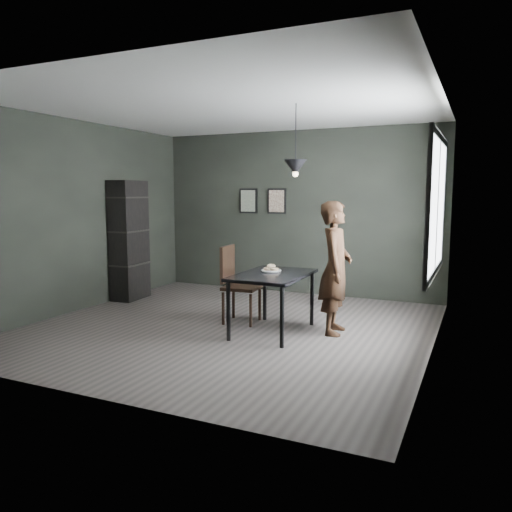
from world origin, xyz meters
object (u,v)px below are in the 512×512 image
at_px(white_plate, 271,271).
at_px(wood_chair, 235,279).
at_px(pendant_lamp, 295,167).
at_px(cafe_table, 273,280).
at_px(woman, 335,268).
at_px(shelf_unit, 129,240).

xyz_separation_m(white_plate, wood_chair, (-0.58, 0.14, -0.16)).
bearing_deg(pendant_lamp, cafe_table, -158.20).
distance_m(cafe_table, white_plate, 0.18).
bearing_deg(woman, white_plate, 94.54).
bearing_deg(cafe_table, wood_chair, 157.78).
height_order(white_plate, pendant_lamp, pendant_lamp).
bearing_deg(shelf_unit, wood_chair, -19.58).
height_order(cafe_table, white_plate, white_plate).
xyz_separation_m(woman, pendant_lamp, (-0.46, -0.21, 1.23)).
bearing_deg(woman, pendant_lamp, 106.18).
xyz_separation_m(woman, shelf_unit, (-3.63, 0.59, 0.15)).
distance_m(cafe_table, woman, 0.79).
bearing_deg(white_plate, shelf_unit, 165.04).
bearing_deg(pendant_lamp, shelf_unit, 165.94).
bearing_deg(woman, cafe_table, 105.42).
relative_size(woman, wood_chair, 1.58).
distance_m(woman, wood_chair, 1.39).
relative_size(wood_chair, shelf_unit, 0.54).
bearing_deg(woman, wood_chair, 83.75).
distance_m(wood_chair, pendant_lamp, 1.73).
xyz_separation_m(cafe_table, white_plate, (-0.08, 0.13, 0.08)).
xyz_separation_m(woman, wood_chair, (-1.37, -0.04, -0.23)).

